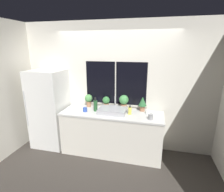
{
  "coord_description": "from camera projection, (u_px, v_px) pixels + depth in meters",
  "views": [
    {
      "loc": [
        0.79,
        -2.88,
        2.18
      ],
      "look_at": [
        0.01,
        0.32,
        1.25
      ],
      "focal_mm": 28.0,
      "sensor_mm": 36.0,
      "label": 1
    }
  ],
  "objects": [
    {
      "name": "ground_plane",
      "position": [
        108.0,
        161.0,
        3.47
      ],
      "size": [
        14.0,
        14.0,
        0.0
      ],
      "primitive_type": "plane",
      "color": "#38332D"
    },
    {
      "name": "wall_back",
      "position": [
        116.0,
        87.0,
        3.76
      ],
      "size": [
        8.0,
        0.09,
        2.7
      ],
      "color": "silver",
      "rests_on": "ground_plane"
    },
    {
      "name": "wall_left",
      "position": [
        51.0,
        77.0,
        4.97
      ],
      "size": [
        0.06,
        7.0,
        2.7
      ],
      "color": "silver",
      "rests_on": "ground_plane"
    },
    {
      "name": "wall_right",
      "position": [
        211.0,
        84.0,
        4.03
      ],
      "size": [
        0.06,
        7.0,
        2.7
      ],
      "color": "silver",
      "rests_on": "ground_plane"
    },
    {
      "name": "counter",
      "position": [
        112.0,
        133.0,
        3.64
      ],
      "size": [
        2.05,
        0.66,
        0.9
      ],
      "color": "silver",
      "rests_on": "ground_plane"
    },
    {
      "name": "refrigerator",
      "position": [
        50.0,
        108.0,
        3.89
      ],
      "size": [
        0.71,
        0.7,
        1.71
      ],
      "color": "silver",
      "rests_on": "ground_plane"
    },
    {
      "name": "sink",
      "position": [
        112.0,
        110.0,
        3.51
      ],
      "size": [
        0.54,
        0.46,
        0.29
      ],
      "color": "#ADADB2",
      "rests_on": "counter"
    },
    {
      "name": "potted_plant_far_left",
      "position": [
        89.0,
        99.0,
        3.84
      ],
      "size": [
        0.17,
        0.17,
        0.28
      ],
      "color": "#9E6B4C",
      "rests_on": "counter"
    },
    {
      "name": "potted_plant_center_left",
      "position": [
        106.0,
        102.0,
        3.75
      ],
      "size": [
        0.16,
        0.16,
        0.26
      ],
      "color": "#9E6B4C",
      "rests_on": "counter"
    },
    {
      "name": "potted_plant_center_right",
      "position": [
        124.0,
        101.0,
        3.65
      ],
      "size": [
        0.2,
        0.2,
        0.31
      ],
      "color": "#9E6B4C",
      "rests_on": "counter"
    },
    {
      "name": "potted_plant_far_right",
      "position": [
        143.0,
        103.0,
        3.56
      ],
      "size": [
        0.17,
        0.17,
        0.3
      ],
      "color": "#9E6B4C",
      "rests_on": "counter"
    },
    {
      "name": "soap_bottle",
      "position": [
        130.0,
        111.0,
        3.41
      ],
      "size": [
        0.07,
        0.07,
        0.18
      ],
      "color": "#DBD14C",
      "rests_on": "counter"
    },
    {
      "name": "bottle_tall",
      "position": [
        95.0,
        105.0,
        3.58
      ],
      "size": [
        0.08,
        0.08,
        0.29
      ],
      "color": "#235128",
      "rests_on": "counter"
    },
    {
      "name": "mug_grey",
      "position": [
        151.0,
        117.0,
        3.18
      ],
      "size": [
        0.09,
        0.09,
        0.1
      ],
      "color": "gray",
      "rests_on": "counter"
    },
    {
      "name": "mug_white",
      "position": [
        148.0,
        112.0,
        3.45
      ],
      "size": [
        0.09,
        0.09,
        0.08
      ],
      "color": "white",
      "rests_on": "counter"
    },
    {
      "name": "mug_blue",
      "position": [
        85.0,
        109.0,
        3.57
      ],
      "size": [
        0.09,
        0.09,
        0.09
      ],
      "color": "#3351AD",
      "rests_on": "counter"
    }
  ]
}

